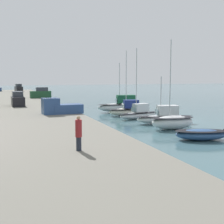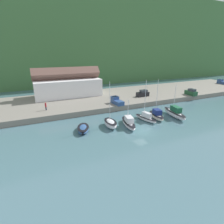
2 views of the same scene
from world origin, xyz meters
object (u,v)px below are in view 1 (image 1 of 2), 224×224
object	(u,v)px
moored_boat_4	(129,110)
parked_car_3	(41,93)
parked_car_2	(19,88)
parked_car_0	(18,100)
person_on_quay	(79,133)
moored_boat_0	(201,134)
moored_boat_3	(139,113)
moored_boat_2	(165,117)
moored_boat_1	(172,122)
pickup_truck_0	(59,107)
moored_boat_5	(124,106)

from	to	relation	value
moored_boat_4	parked_car_3	world-z (taller)	moored_boat_4
moored_boat_4	parked_car_2	world-z (taller)	moored_boat_4
parked_car_0	person_on_quay	world-z (taller)	parked_car_0
moored_boat_0	parked_car_3	xyz separation A→B (m)	(40.78, 9.87, 1.79)
moored_boat_4	parked_car_2	distance (m)	52.60
moored_boat_3	parked_car_3	world-z (taller)	moored_boat_3
moored_boat_2	person_on_quay	distance (m)	21.51
parked_car_2	parked_car_3	world-z (taller)	same
person_on_quay	moored_boat_1	bearing A→B (deg)	-48.61
parked_car_3	person_on_quay	distance (m)	46.81
moored_boat_1	moored_boat_0	bearing A→B (deg)	-179.19
person_on_quay	moored_boat_2	bearing A→B (deg)	-43.13
moored_boat_2	parked_car_0	size ratio (longest dim) A/B	1.75
pickup_truck_0	parked_car_3	bearing A→B (deg)	-5.48
parked_car_0	person_on_quay	distance (m)	30.67
moored_boat_1	person_on_quay	world-z (taller)	moored_boat_1
pickup_truck_0	moored_boat_0	bearing A→B (deg)	-142.78
moored_boat_1	moored_boat_4	distance (m)	12.30
parked_car_2	parked_car_3	distance (m)	28.51
parked_car_0	pickup_truck_0	bearing A→B (deg)	108.25
moored_boat_2	pickup_truck_0	xyz separation A→B (m)	(3.20, 12.62, 1.41)
moored_boat_2	parked_car_2	world-z (taller)	moored_boat_2
moored_boat_0	moored_boat_5	bearing A→B (deg)	14.16
moored_boat_2	moored_boat_5	size ratio (longest dim) A/B	0.85
moored_boat_3	parked_car_3	bearing A→B (deg)	8.98
moored_boat_2	parked_car_2	bearing A→B (deg)	25.63
moored_boat_4	pickup_truck_0	world-z (taller)	moored_boat_4
parked_car_0	moored_boat_0	bearing A→B (deg)	120.36
parked_car_2	person_on_quay	bearing A→B (deg)	83.95
parked_car_3	pickup_truck_0	bearing A→B (deg)	178.94
moored_boat_4	moored_boat_2	bearing A→B (deg)	-160.59
moored_boat_2	moored_boat_3	xyz separation A→B (m)	(5.29, 1.12, -0.06)
moored_boat_2	person_on_quay	world-z (taller)	moored_boat_2
moored_boat_0	pickup_truck_0	bearing A→B (deg)	57.90
pickup_truck_0	moored_boat_3	bearing A→B (deg)	-82.87
moored_boat_1	moored_boat_4	size ratio (longest dim) A/B	1.03
moored_boat_0	moored_boat_3	size ratio (longest dim) A/B	0.56
moored_boat_1	parked_car_0	size ratio (longest dim) A/B	2.32
pickup_truck_0	person_on_quay	size ratio (longest dim) A/B	2.25
moored_boat_0	parked_car_2	bearing A→B (deg)	28.00
moored_boat_0	parked_car_3	bearing A→B (deg)	31.12
moored_boat_1	moored_boat_5	size ratio (longest dim) A/B	1.12
parked_car_0	moored_boat_3	bearing A→B (deg)	147.14
moored_boat_0	moored_boat_1	distance (m)	5.96
moored_boat_3	parked_car_2	bearing A→B (deg)	0.85
moored_boat_3	person_on_quay	world-z (taller)	moored_boat_3
moored_boat_3	parked_car_2	world-z (taller)	moored_boat_3
parked_car_2	pickup_truck_0	distance (m)	56.24
moored_boat_0	moored_boat_4	size ratio (longest dim) A/B	0.56
moored_boat_4	parked_car_3	bearing A→B (deg)	35.42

